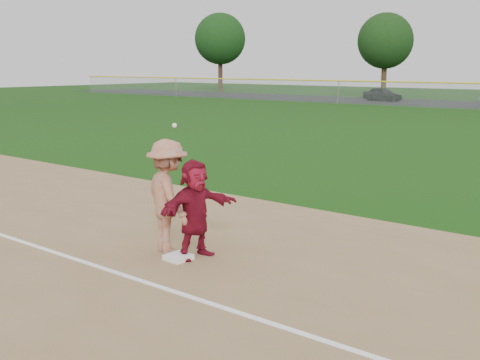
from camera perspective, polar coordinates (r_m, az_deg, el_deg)
The scene contains 8 objects.
ground at distance 10.07m, azimuth -5.43°, elevation -8.55°, with size 160.00×160.00×0.00m, color #143E0B.
foul_line at distance 9.54m, azimuth -8.84°, elevation -9.58°, with size 60.00×0.10×0.01m, color white.
first_base at distance 10.54m, azimuth -5.87°, elevation -7.29°, with size 0.40×0.40×0.09m, color white.
base_runner at distance 10.43m, azimuth -4.29°, elevation -2.75°, with size 1.61×0.51×1.74m, color maroon.
car_left at distance 58.66m, azimuth 13.36°, elevation 7.93°, with size 1.53×3.80×1.30m, color black.
first_base_play at distance 10.73m, azimuth -6.85°, elevation -1.57°, with size 1.51×1.20×2.36m.
tree_0 at distance 77.66m, azimuth -1.89°, elevation 13.23°, with size 6.40×6.40×9.81m.
tree_1 at distance 66.33m, azimuth 13.63°, elevation 12.69°, with size 5.80×5.80×8.75m.
Camera 1 is at (6.67, -6.76, 3.33)m, focal length 45.00 mm.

